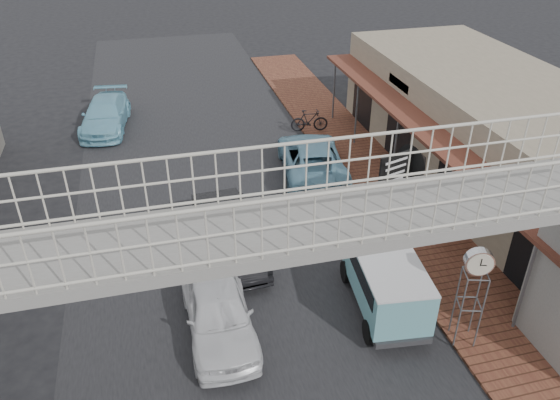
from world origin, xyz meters
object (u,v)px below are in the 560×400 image
dark_sedan (229,234)px  street_clock (478,266)px  white_hatchback (218,310)px  angkot_van (386,277)px  motorcycle_near (401,189)px  motorcycle_far (309,121)px  arrow_sign (416,163)px  angkot_curb (312,158)px  angkot_far (105,115)px

dark_sedan → street_clock: 7.72m
white_hatchback → angkot_van: 4.66m
angkot_van → motorcycle_near: size_ratio=2.25×
motorcycle_far → angkot_van: bearing=-178.3°
arrow_sign → angkot_curb: bearing=92.0°
dark_sedan → angkot_far: size_ratio=0.97×
arrow_sign → motorcycle_near: bearing=52.6°
dark_sedan → motorcycle_near: dark_sedan is taller
angkot_far → angkot_van: bearing=-54.9°
dark_sedan → angkot_far: (-4.03, 11.40, -0.07)m
motorcycle_far → angkot_far: bearing=81.2°
motorcycle_near → motorcycle_far: motorcycle_far is taller
dark_sedan → arrow_sign: size_ratio=1.37×
angkot_van → arrow_sign: size_ratio=1.13×
dark_sedan → motorcycle_far: bearing=54.5°
angkot_van → motorcycle_near: angkot_van is taller
white_hatchback → motorcycle_far: bearing=62.5°
motorcycle_far → arrow_sign: size_ratio=0.52×
angkot_far → angkot_curb: bearing=-32.2°
arrow_sign → street_clock: bearing=-115.9°
angkot_far → angkot_van: 16.96m
motorcycle_near → arrow_sign: bearing=155.4°
angkot_van → angkot_far: bearing=123.7°
white_hatchback → street_clock: (6.14, -1.98, 1.78)m
white_hatchback → angkot_far: 15.11m
angkot_curb → angkot_far: angkot_curb is taller
dark_sedan → angkot_curb: size_ratio=0.90×
motorcycle_near → white_hatchback: bearing=118.3°
white_hatchback → angkot_far: (-3.16, 14.78, -0.03)m
motorcycle_near → arrow_sign: 3.21m
dark_sedan → arrow_sign: 6.34m
street_clock → arrow_sign: 4.88m
angkot_far → street_clock: street_clock is taller
white_hatchback → angkot_far: size_ratio=0.89×
white_hatchback → motorcycle_far: (6.14, 11.83, -0.10)m
white_hatchback → motorcycle_near: white_hatchback is taller
motorcycle_far → street_clock: street_clock is taller
street_clock → angkot_curb: bearing=113.2°
dark_sedan → street_clock: (5.27, -5.36, 1.75)m
angkot_far → street_clock: size_ratio=1.65×
white_hatchback → motorcycle_far: size_ratio=2.44×
motorcycle_near → arrow_sign: (-0.76, -2.12, 2.28)m
dark_sedan → angkot_curb: 6.15m
dark_sedan → motorcycle_near: bearing=9.6°
white_hatchback → angkot_van: bearing=-3.6°
angkot_far → motorcycle_near: bearing=-34.6°
angkot_curb → street_clock: size_ratio=1.78×
street_clock → angkot_far: bearing=135.9°
motorcycle_near → angkot_far: bearing=42.8°
street_clock → motorcycle_far: bearing=106.9°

